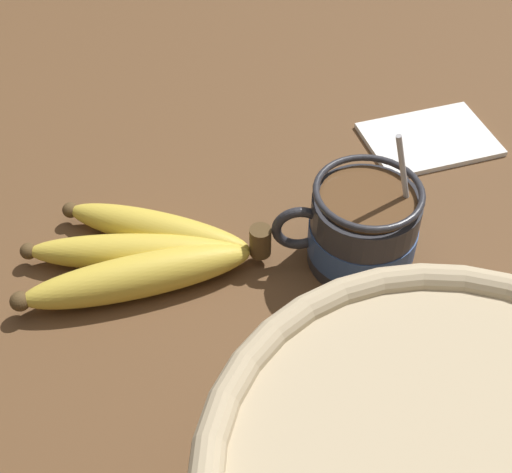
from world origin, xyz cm
name	(u,v)px	position (x,y,z in cm)	size (l,w,h in cm)	color
table	(296,273)	(0.00, 0.00, 1.76)	(115.70, 115.70, 3.52)	brown
coffee_mug	(363,233)	(-5.67, 0.46, 7.45)	(13.24, 9.83, 14.51)	#28282D
banana_bunch	(144,255)	(14.03, 0.45, 5.36)	(22.97, 14.89, 4.24)	#4C381E
napkin	(429,139)	(-15.94, -17.09, 3.82)	(15.81, 12.90, 0.60)	white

